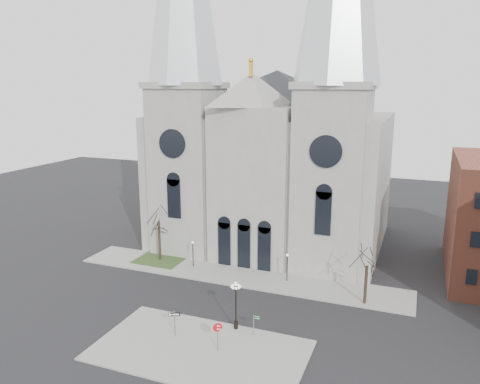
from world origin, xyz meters
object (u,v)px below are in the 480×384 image
(stop_sign, at_px, (218,330))
(globe_lamp, at_px, (236,299))
(one_way_sign, at_px, (175,319))
(street_name_sign, at_px, (254,323))

(stop_sign, xyz_separation_m, globe_lamp, (0.08, 3.91, 1.05))
(one_way_sign, relative_size, street_name_sign, 1.20)
(one_way_sign, distance_m, street_name_sign, 7.13)
(globe_lamp, height_order, one_way_sign, globe_lamp)
(one_way_sign, bearing_deg, globe_lamp, 9.64)
(globe_lamp, xyz_separation_m, street_name_sign, (1.98, -0.44, -1.71))
(stop_sign, height_order, street_name_sign, stop_sign)
(one_way_sign, bearing_deg, stop_sign, -34.21)
(globe_lamp, xyz_separation_m, one_way_sign, (-4.61, -3.15, -1.31))
(stop_sign, xyz_separation_m, one_way_sign, (-4.53, 0.76, -0.26))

